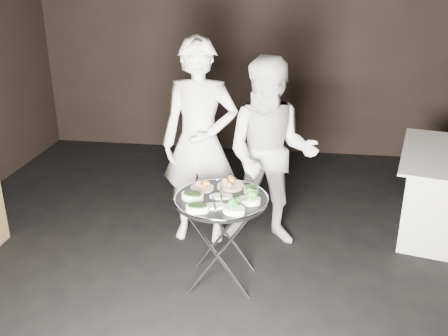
# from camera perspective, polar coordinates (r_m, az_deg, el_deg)

# --- Properties ---
(floor) EXTENTS (6.00, 7.00, 0.05)m
(floor) POSITION_cam_1_polar(r_m,az_deg,el_deg) (4.00, 0.08, -15.36)
(floor) COLOR black
(floor) RESTS_ON ground
(wall_back) EXTENTS (6.00, 0.05, 3.00)m
(wall_back) POSITION_cam_1_polar(r_m,az_deg,el_deg) (6.75, 4.46, 14.24)
(wall_back) COLOR black
(wall_back) RESTS_ON floor
(tray_stand) EXTENTS (0.51, 0.43, 0.74)m
(tray_stand) POSITION_cam_1_polar(r_m,az_deg,el_deg) (3.98, -0.31, -7.94)
(tray_stand) COLOR silver
(tray_stand) RESTS_ON floor
(serving_tray) EXTENTS (0.73, 0.73, 0.04)m
(serving_tray) POSITION_cam_1_polar(r_m,az_deg,el_deg) (3.82, -0.32, -3.59)
(serving_tray) COLOR black
(serving_tray) RESTS_ON tray_stand
(potato_plate_a) EXTENTS (0.18, 0.18, 0.07)m
(potato_plate_a) POSITION_cam_1_polar(r_m,az_deg,el_deg) (3.96, -2.52, -2.02)
(potato_plate_a) COLOR beige
(potato_plate_a) RESTS_ON serving_tray
(potato_plate_b) EXTENTS (0.22, 0.22, 0.08)m
(potato_plate_b) POSITION_cam_1_polar(r_m,az_deg,el_deg) (3.99, 0.74, -1.74)
(potato_plate_b) COLOR beige
(potato_plate_b) RESTS_ON serving_tray
(greens_bowl) EXTENTS (0.12, 0.12, 0.07)m
(greens_bowl) POSITION_cam_1_polar(r_m,az_deg,el_deg) (3.90, 3.14, -2.41)
(greens_bowl) COLOR white
(greens_bowl) RESTS_ON serving_tray
(asparagus_plate_a) EXTENTS (0.19, 0.13, 0.04)m
(asparagus_plate_a) POSITION_cam_1_polar(r_m,az_deg,el_deg) (3.82, -0.34, -3.16)
(asparagus_plate_a) COLOR white
(asparagus_plate_a) RESTS_ON serving_tray
(asparagus_plate_b) EXTENTS (0.20, 0.14, 0.04)m
(asparagus_plate_b) POSITION_cam_1_polar(r_m,az_deg,el_deg) (3.67, -1.15, -4.29)
(asparagus_plate_b) COLOR white
(asparagus_plate_b) RESTS_ON serving_tray
(spinach_bowl_a) EXTENTS (0.21, 0.16, 0.07)m
(spinach_bowl_a) POSITION_cam_1_polar(r_m,az_deg,el_deg) (3.79, -3.62, -3.14)
(spinach_bowl_a) COLOR white
(spinach_bowl_a) RESTS_ON serving_tray
(spinach_bowl_b) EXTENTS (0.18, 0.13, 0.07)m
(spinach_bowl_b) POSITION_cam_1_polar(r_m,az_deg,el_deg) (3.61, -3.05, -4.51)
(spinach_bowl_b) COLOR white
(spinach_bowl_b) RESTS_ON serving_tray
(broccoli_bowl_a) EXTENTS (0.17, 0.13, 0.07)m
(broccoli_bowl_a) POSITION_cam_1_polar(r_m,az_deg,el_deg) (3.73, 2.93, -3.62)
(broccoli_bowl_a) COLOR white
(broccoli_bowl_a) RESTS_ON serving_tray
(broccoli_bowl_b) EXTENTS (0.20, 0.18, 0.07)m
(broccoli_bowl_b) POSITION_cam_1_polar(r_m,az_deg,el_deg) (3.58, 1.13, -4.68)
(broccoli_bowl_b) COLOR white
(broccoli_bowl_b) RESTS_ON serving_tray
(serving_utensils) EXTENTS (0.57, 0.42, 0.01)m
(serving_utensils) POSITION_cam_1_polar(r_m,az_deg,el_deg) (3.86, 0.07, -2.42)
(serving_utensils) COLOR silver
(serving_utensils) RESTS_ON serving_tray
(waiter_left) EXTENTS (0.69, 0.46, 1.88)m
(waiter_left) POSITION_cam_1_polar(r_m,az_deg,el_deg) (4.47, -2.80, 2.85)
(waiter_left) COLOR silver
(waiter_left) RESTS_ON floor
(waiter_right) EXTENTS (0.87, 0.69, 1.73)m
(waiter_right) POSITION_cam_1_polar(r_m,az_deg,el_deg) (4.43, 5.34, 1.58)
(waiter_right) COLOR silver
(waiter_right) RESTS_ON floor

